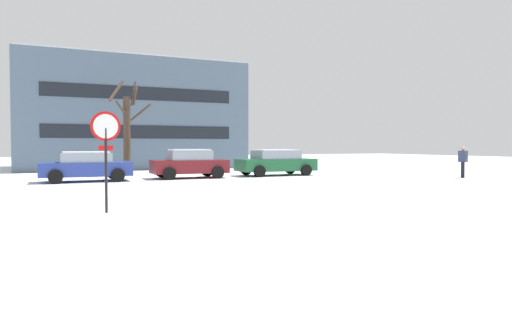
# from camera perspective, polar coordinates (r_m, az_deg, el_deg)

# --- Properties ---
(ground_plane) EXTENTS (120.00, 120.00, 0.00)m
(ground_plane) POSITION_cam_1_polar(r_m,az_deg,el_deg) (14.08, -15.94, -5.28)
(ground_plane) COLOR white
(road_surface) EXTENTS (80.00, 9.74, 0.00)m
(road_surface) POSITION_cam_1_polar(r_m,az_deg,el_deg) (17.89, -17.85, -3.78)
(road_surface) COLOR silver
(road_surface) RESTS_ON ground
(stop_sign) EXTENTS (0.76, 0.11, 2.60)m
(stop_sign) POSITION_cam_1_polar(r_m,az_deg,el_deg) (12.27, -18.26, 2.18)
(stop_sign) COLOR black
(stop_sign) RESTS_ON ground
(parked_car_blue) EXTENTS (4.16, 2.17, 1.43)m
(parked_car_blue) POSITION_cam_1_polar(r_m,az_deg,el_deg) (23.16, -20.47, -0.72)
(parked_car_blue) COLOR #283D93
(parked_car_blue) RESTS_ON ground
(parked_car_maroon) EXTENTS (3.92, 2.09, 1.52)m
(parked_car_maroon) POSITION_cam_1_polar(r_m,az_deg,el_deg) (24.19, -8.34, -0.44)
(parked_car_maroon) COLOR maroon
(parked_car_maroon) RESTS_ON ground
(parked_car_green) EXTENTS (4.48, 2.21, 1.48)m
(parked_car_green) POSITION_cam_1_polar(r_m,az_deg,el_deg) (26.11, 2.48, -0.27)
(parked_car_green) COLOR #1E6038
(parked_car_green) RESTS_ON ground
(pedestrian_crossing) EXTENTS (0.36, 0.45, 1.66)m
(pedestrian_crossing) POSITION_cam_1_polar(r_m,az_deg,el_deg) (26.55, 24.43, 0.04)
(pedestrian_crossing) COLOR black
(pedestrian_crossing) RESTS_ON ground
(tree_far_right) EXTENTS (2.42, 1.97, 5.50)m
(tree_far_right) POSITION_cam_1_polar(r_m,az_deg,el_deg) (26.95, -15.83, 3.60)
(tree_far_right) COLOR #423326
(tree_far_right) RESTS_ON ground
(building_far_left) EXTENTS (15.94, 11.04, 8.01)m
(building_far_left) POSITION_cam_1_polar(r_m,az_deg,el_deg) (37.75, -15.61, 5.25)
(building_far_left) COLOR slate
(building_far_left) RESTS_ON ground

